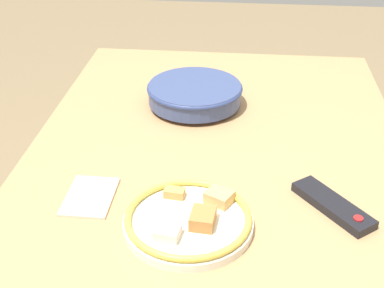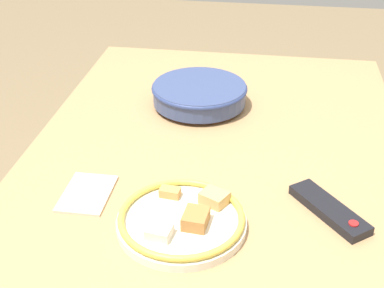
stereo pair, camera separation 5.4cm
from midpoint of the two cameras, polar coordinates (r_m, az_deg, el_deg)
name	(u,v)px [view 2 (the right image)]	position (r m, az deg, el deg)	size (l,w,h in m)	color
dining_table	(215,188)	(1.34, 3.62, -4.76)	(1.41, 0.94, 0.77)	tan
noodle_bowl	(199,93)	(1.52, 1.82, 5.40)	(0.27, 0.27, 0.07)	#384775
food_plate	(182,220)	(1.08, 0.42, -8.09)	(0.26, 0.26, 0.05)	silver
tv_remote	(329,209)	(1.16, 15.74, -6.76)	(0.19, 0.16, 0.02)	black
folded_napkin	(87,193)	(1.19, -9.85, -5.24)	(0.14, 0.10, 0.01)	beige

